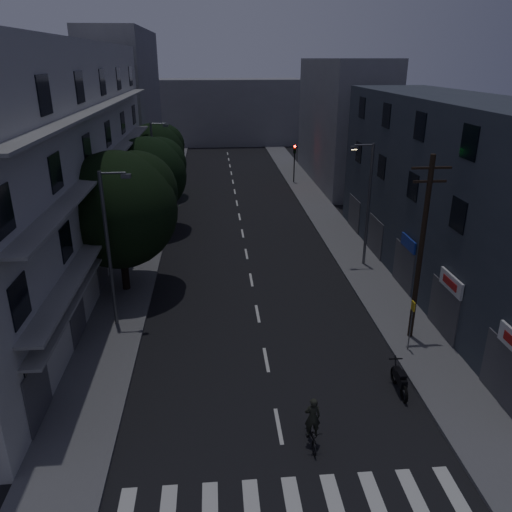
{
  "coord_description": "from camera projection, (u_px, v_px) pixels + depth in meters",
  "views": [
    {
      "loc": [
        -2.16,
        -13.08,
        12.99
      ],
      "look_at": [
        0.0,
        12.0,
        3.0
      ],
      "focal_mm": 35.0,
      "sensor_mm": 36.0,
      "label": 1
    }
  ],
  "objects": [
    {
      "name": "street_lamp_left_far",
      "position": [
        155.0,
        166.0,
        41.82
      ],
      "size": [
        1.51,
        0.25,
        8.0
      ],
      "color": "#595E61",
      "rests_on": "sidewalk_left"
    },
    {
      "name": "building_far_left",
      "position": [
        126.0,
        105.0,
        57.61
      ],
      "size": [
        6.0,
        20.0,
        16.0
      ],
      "primitive_type": "cube",
      "color": "slate",
      "rests_on": "ground"
    },
    {
      "name": "lane_markings",
      "position": [
        238.0,
        210.0,
        46.01
      ],
      "size": [
        0.15,
        60.5,
        0.01
      ],
      "color": "beige",
      "rests_on": "ground"
    },
    {
      "name": "sidewalk_right",
      "position": [
        334.0,
        228.0,
        40.8
      ],
      "size": [
        3.0,
        90.0,
        0.15
      ],
      "primitive_type": "cube",
      "color": "#565659",
      "rests_on": "ground"
    },
    {
      "name": "utility_pole",
      "position": [
        421.0,
        247.0,
        23.09
      ],
      "size": [
        1.8,
        0.24,
        9.0
      ],
      "color": "black",
      "rests_on": "sidewalk_right"
    },
    {
      "name": "tree_far",
      "position": [
        155.0,
        151.0,
        48.18
      ],
      "size": [
        5.79,
        5.79,
        7.16
      ],
      "color": "black",
      "rests_on": "sidewalk_left"
    },
    {
      "name": "traffic_signal_far_left",
      "position": [
        173.0,
        159.0,
        52.47
      ],
      "size": [
        0.28,
        0.37,
        4.1
      ],
      "color": "black",
      "rests_on": "sidewalk_left"
    },
    {
      "name": "motorcycle",
      "position": [
        399.0,
        380.0,
        20.75
      ],
      "size": [
        0.59,
        2.03,
        1.3
      ],
      "rotation": [
        0.0,
        0.0,
        -0.03
      ],
      "color": "black",
      "rests_on": "ground"
    },
    {
      "name": "sidewalk_left",
      "position": [
        148.0,
        233.0,
        39.6
      ],
      "size": [
        3.0,
        90.0,
        0.15
      ],
      "primitive_type": "cube",
      "color": "#565659",
      "rests_on": "ground"
    },
    {
      "name": "street_lamp_right",
      "position": [
        367.0,
        199.0,
        31.89
      ],
      "size": [
        1.51,
        0.25,
        8.0
      ],
      "color": "#57585E",
      "rests_on": "sidewalk_right"
    },
    {
      "name": "tree_mid",
      "position": [
        149.0,
        173.0,
        38.65
      ],
      "size": [
        5.99,
        5.99,
        7.37
      ],
      "color": "black",
      "rests_on": "sidewalk_left"
    },
    {
      "name": "street_lamp_left_near",
      "position": [
        110.0,
        243.0,
        24.34
      ],
      "size": [
        1.51,
        0.25,
        8.0
      ],
      "color": "#53565A",
      "rests_on": "sidewalk_left"
    },
    {
      "name": "building_far_end",
      "position": [
        225.0,
        112.0,
        80.05
      ],
      "size": [
        24.0,
        8.0,
        10.0
      ],
      "primitive_type": "cube",
      "color": "slate",
      "rests_on": "ground"
    },
    {
      "name": "tree_near",
      "position": [
        120.0,
        205.0,
        28.1
      ],
      "size": [
        6.65,
        6.65,
        8.21
      ],
      "color": "black",
      "rests_on": "sidewalk_left"
    },
    {
      "name": "building_right",
      "position": [
        458.0,
        197.0,
        28.97
      ],
      "size": [
        6.19,
        28.0,
        11.0
      ],
      "color": "#2E343E",
      "rests_on": "ground"
    },
    {
      "name": "building_left",
      "position": [
        51.0,
        165.0,
        30.21
      ],
      "size": [
        7.0,
        36.0,
        14.0
      ],
      "color": "#B3B3AE",
      "rests_on": "ground"
    },
    {
      "name": "building_far_right",
      "position": [
        342.0,
        122.0,
        54.53
      ],
      "size": [
        6.0,
        20.0,
        13.0
      ],
      "primitive_type": "cube",
      "color": "slate",
      "rests_on": "ground"
    },
    {
      "name": "traffic_signal_far_right",
      "position": [
        294.0,
        156.0,
        54.47
      ],
      "size": [
        0.28,
        0.37,
        4.1
      ],
      "color": "black",
      "rests_on": "sidewalk_right"
    },
    {
      "name": "cyclist",
      "position": [
        312.0,
        429.0,
        17.8
      ],
      "size": [
        0.59,
        1.58,
        1.99
      ],
      "rotation": [
        0.0,
        0.0,
        0.02
      ],
      "color": "black",
      "rests_on": "ground"
    },
    {
      "name": "ground",
      "position": [
        242.0,
        231.0,
        40.23
      ],
      "size": [
        160.0,
        160.0,
        0.0
      ],
      "primitive_type": "plane",
      "color": "black",
      "rests_on": "ground"
    },
    {
      "name": "bus_stop_sign",
      "position": [
        412.0,
        317.0,
        23.01
      ],
      "size": [
        0.06,
        0.35,
        2.52
      ],
      "color": "#595B60",
      "rests_on": "sidewalk_right"
    }
  ]
}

